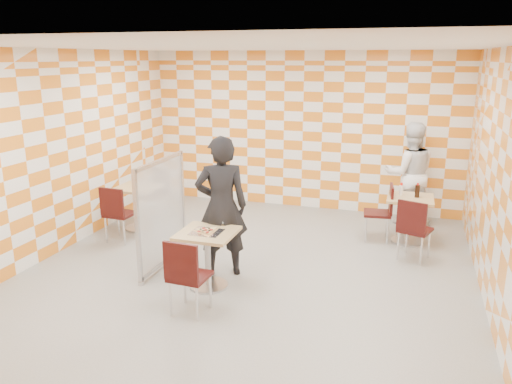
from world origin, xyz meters
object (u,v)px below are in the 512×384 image
(man_dark, at_px, (221,207))
(man_white, at_px, (410,174))
(main_table, at_px, (208,250))
(second_table, at_px, (409,212))
(chair_empty_far, at_px, (157,190))
(soda_bottle, at_px, (417,191))
(chair_main_front, at_px, (186,272))
(chair_empty_near, at_px, (116,210))
(empty_table, at_px, (138,200))
(chair_second_front, at_px, (413,226))
(sport_bottle, at_px, (401,190))
(partition, at_px, (162,213))
(chair_second_side, at_px, (384,208))

(man_dark, height_order, man_white, man_dark)
(main_table, relative_size, second_table, 1.00)
(chair_empty_far, xyz_separation_m, soda_bottle, (4.48, 0.16, 0.31))
(chair_main_front, bearing_deg, second_table, 53.91)
(main_table, relative_size, chair_empty_near, 0.81)
(empty_table, relative_size, chair_main_front, 0.81)
(soda_bottle, bearing_deg, empty_table, -170.86)
(chair_second_front, height_order, man_white, man_white)
(man_dark, relative_size, sport_bottle, 9.53)
(chair_empty_near, height_order, sport_bottle, sport_bottle)
(chair_empty_far, distance_m, man_white, 4.51)
(empty_table, distance_m, partition, 1.78)
(soda_bottle, bearing_deg, man_white, 97.77)
(man_dark, relative_size, soda_bottle, 8.29)
(chair_main_front, bearing_deg, chair_empty_near, 138.65)
(chair_main_front, height_order, chair_empty_far, same)
(empty_table, bearing_deg, second_table, 9.14)
(man_white, bearing_deg, chair_empty_near, 16.19)
(chair_main_front, bearing_deg, soda_bottle, 52.97)
(chair_empty_far, relative_size, man_white, 0.51)
(main_table, xyz_separation_m, partition, (-0.86, 0.42, 0.28))
(chair_second_front, distance_m, man_dark, 2.78)
(chair_second_front, bearing_deg, chair_empty_near, -171.96)
(chair_main_front, relative_size, partition, 0.60)
(main_table, height_order, empty_table, same)
(chair_empty_near, height_order, partition, partition)
(main_table, xyz_separation_m, chair_second_side, (2.02, 2.41, 0.04))
(main_table, relative_size, chair_empty_far, 0.81)
(chair_second_front, relative_size, chair_empty_far, 1.00)
(partition, xyz_separation_m, soda_bottle, (3.37, 2.05, 0.06))
(man_white, xyz_separation_m, soda_bottle, (0.13, -0.99, -0.05))
(second_table, bearing_deg, chair_empty_near, -162.11)
(chair_empty_near, distance_m, man_white, 5.01)
(chair_second_side, bearing_deg, partition, -145.30)
(second_table, height_order, sport_bottle, sport_bottle)
(chair_second_front, bearing_deg, chair_empty_far, 171.71)
(second_table, distance_m, chair_empty_far, 4.39)
(empty_table, distance_m, chair_empty_far, 0.58)
(second_table, bearing_deg, sport_bottle, 150.37)
(partition, height_order, sport_bottle, partition)
(second_table, height_order, chair_main_front, chair_main_front)
(man_white, bearing_deg, main_table, 42.62)
(chair_second_side, xyz_separation_m, man_white, (0.36, 1.04, 0.36))
(chair_empty_far, distance_m, sport_bottle, 4.25)
(chair_empty_far, relative_size, partition, 0.60)
(main_table, xyz_separation_m, chair_empty_far, (-1.97, 2.31, 0.04))
(chair_second_front, distance_m, man_white, 1.83)
(empty_table, distance_m, chair_main_front, 3.27)
(chair_second_front, relative_size, man_dark, 0.49)
(empty_table, distance_m, man_white, 4.74)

